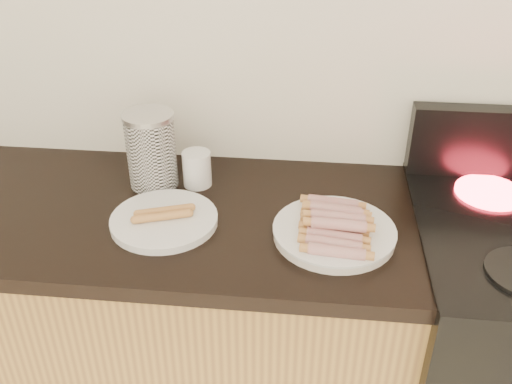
# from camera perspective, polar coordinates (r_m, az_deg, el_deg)

# --- Properties ---
(wall_back) EXTENTS (4.00, 0.04, 2.60)m
(wall_back) POSITION_cam_1_polar(r_m,az_deg,el_deg) (1.58, 1.45, 16.18)
(wall_back) COLOR silver
(wall_back) RESTS_ON ground
(cabinet_base) EXTENTS (2.20, 0.59, 0.86)m
(cabinet_base) POSITION_cam_1_polar(r_m,az_deg,el_deg) (1.95, -21.29, -12.57)
(cabinet_base) COLOR #A17938
(cabinet_base) RESTS_ON floor
(counter_slab) EXTENTS (2.20, 0.62, 0.04)m
(counter_slab) POSITION_cam_1_polar(r_m,az_deg,el_deg) (1.69, -24.18, -1.35)
(counter_slab) COLOR black
(counter_slab) RESTS_ON cabinet_base
(burner_far_left) EXTENTS (0.18, 0.18, 0.01)m
(burner_far_left) POSITION_cam_1_polar(r_m,az_deg,el_deg) (1.66, 22.30, -0.02)
(burner_far_left) COLOR #FF1E2D
(burner_far_left) RESTS_ON stove
(main_plate) EXTENTS (0.36, 0.36, 0.02)m
(main_plate) POSITION_cam_1_polar(r_m,az_deg,el_deg) (1.40, 7.81, -4.13)
(main_plate) COLOR silver
(main_plate) RESTS_ON counter_slab
(side_plate) EXTENTS (0.33, 0.33, 0.02)m
(side_plate) POSITION_cam_1_polar(r_m,az_deg,el_deg) (1.45, -9.17, -2.79)
(side_plate) COLOR white
(side_plate) RESTS_ON counter_slab
(hotdog_pile) EXTENTS (0.13, 0.25, 0.05)m
(hotdog_pile) POSITION_cam_1_polar(r_m,az_deg,el_deg) (1.38, 7.90, -3.12)
(hotdog_pile) COLOR maroon
(hotdog_pile) RESTS_ON main_plate
(plain_sausages) EXTENTS (0.13, 0.09, 0.02)m
(plain_sausages) POSITION_cam_1_polar(r_m,az_deg,el_deg) (1.44, -9.24, -2.12)
(plain_sausages) COLOR #DA8E4A
(plain_sausages) RESTS_ON side_plate
(canister) EXTENTS (0.14, 0.14, 0.21)m
(canister) POSITION_cam_1_polar(r_m,az_deg,el_deg) (1.58, -10.42, 4.17)
(canister) COLOR silver
(canister) RESTS_ON counter_slab
(mug) EXTENTS (0.10, 0.10, 0.10)m
(mug) POSITION_cam_1_polar(r_m,az_deg,el_deg) (1.58, -5.93, 2.32)
(mug) COLOR white
(mug) RESTS_ON counter_slab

